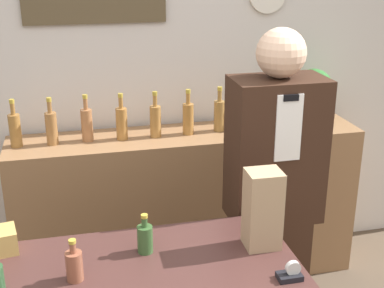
% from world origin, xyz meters
% --- Properties ---
extents(back_wall, '(5.20, 0.09, 2.70)m').
position_xyz_m(back_wall, '(-0.00, 2.00, 1.36)').
color(back_wall, silver).
rests_on(back_wall, ground_plane).
extents(back_shelf, '(2.14, 0.42, 0.99)m').
position_xyz_m(back_shelf, '(0.21, 1.73, 0.49)').
color(back_shelf, '#8E6642').
rests_on(back_shelf, ground_plane).
extents(shopkeeper, '(0.43, 0.27, 1.72)m').
position_xyz_m(shopkeeper, '(0.46, 0.95, 0.86)').
color(shopkeeper, '#331E14').
rests_on(shopkeeper, ground_plane).
extents(potted_plant, '(0.25, 0.25, 0.35)m').
position_xyz_m(potted_plant, '(1.03, 1.76, 1.18)').
color(potted_plant, '#4C3D2D').
rests_on(potted_plant, back_shelf).
extents(paper_bag, '(0.14, 0.12, 0.33)m').
position_xyz_m(paper_bag, '(0.25, 0.54, 1.07)').
color(paper_bag, tan).
rests_on(paper_bag, display_counter).
extents(tape_dispenser, '(0.09, 0.06, 0.07)m').
position_xyz_m(tape_dispenser, '(0.28, 0.30, 0.92)').
color(tape_dispenser, black).
rests_on(tape_dispenser, display_counter).
extents(gift_box, '(0.15, 0.14, 0.09)m').
position_xyz_m(gift_box, '(-0.78, 0.74, 0.95)').
color(gift_box, tan).
rests_on(gift_box, display_counter).
extents(counter_bottle_1, '(0.06, 0.06, 0.17)m').
position_xyz_m(counter_bottle_1, '(-0.49, 0.47, 0.96)').
color(counter_bottle_1, brown).
rests_on(counter_bottle_1, display_counter).
extents(counter_bottle_2, '(0.06, 0.06, 0.17)m').
position_xyz_m(counter_bottle_2, '(-0.22, 0.60, 0.96)').
color(counter_bottle_2, '#34562B').
rests_on(counter_bottle_2, display_counter).
extents(shelf_bottle_0, '(0.07, 0.07, 0.28)m').
position_xyz_m(shelf_bottle_0, '(-0.78, 1.74, 1.09)').
color(shelf_bottle_0, olive).
rests_on(shelf_bottle_0, back_shelf).
extents(shelf_bottle_1, '(0.07, 0.07, 0.28)m').
position_xyz_m(shelf_bottle_1, '(-0.58, 1.73, 1.09)').
color(shelf_bottle_1, olive).
rests_on(shelf_bottle_1, back_shelf).
extents(shelf_bottle_2, '(0.07, 0.07, 0.28)m').
position_xyz_m(shelf_bottle_2, '(-0.38, 1.74, 1.09)').
color(shelf_bottle_2, '#A1683F').
rests_on(shelf_bottle_2, back_shelf).
extents(shelf_bottle_3, '(0.07, 0.07, 0.28)m').
position_xyz_m(shelf_bottle_3, '(-0.18, 1.72, 1.09)').
color(shelf_bottle_3, '#A46E34').
rests_on(shelf_bottle_3, back_shelf).
extents(shelf_bottle_4, '(0.07, 0.07, 0.28)m').
position_xyz_m(shelf_bottle_4, '(0.02, 1.72, 1.09)').
color(shelf_bottle_4, '#A27137').
rests_on(shelf_bottle_4, back_shelf).
extents(shelf_bottle_5, '(0.07, 0.07, 0.28)m').
position_xyz_m(shelf_bottle_5, '(0.21, 1.72, 1.09)').
color(shelf_bottle_5, '#A57034').
rests_on(shelf_bottle_5, back_shelf).
extents(shelf_bottle_6, '(0.07, 0.07, 0.28)m').
position_xyz_m(shelf_bottle_6, '(0.41, 1.74, 1.09)').
color(shelf_bottle_6, olive).
rests_on(shelf_bottle_6, back_shelf).
extents(shelf_bottle_7, '(0.07, 0.07, 0.28)m').
position_xyz_m(shelf_bottle_7, '(0.61, 1.74, 1.09)').
color(shelf_bottle_7, olive).
rests_on(shelf_bottle_7, back_shelf).
extents(shelf_bottle_8, '(0.07, 0.07, 0.28)m').
position_xyz_m(shelf_bottle_8, '(0.81, 1.75, 1.09)').
color(shelf_bottle_8, '#A36339').
rests_on(shelf_bottle_8, back_shelf).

